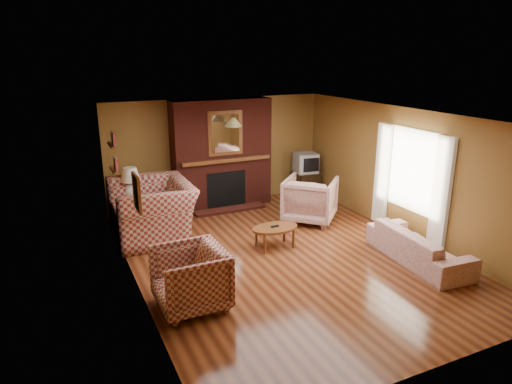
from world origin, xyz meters
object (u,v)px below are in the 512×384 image
coffee_table (275,229)px  tv_stand (305,184)px  plaid_loveseat (152,210)px  table_lamp (131,182)px  floral_sofa (419,246)px  crt_tv (306,163)px  plaid_armchair (190,278)px  side_table (133,213)px  fireplace (222,155)px  floral_armchair (310,199)px

coffee_table → tv_stand: size_ratio=1.40×
plaid_loveseat → table_lamp: size_ratio=2.57×
coffee_table → floral_sofa: bearing=-38.8°
table_lamp → crt_tv: table_lamp is taller
plaid_loveseat → floral_sofa: 4.77m
plaid_armchair → plaid_loveseat: bearing=176.9°
floral_sofa → tv_stand: (0.15, 3.90, 0.02)m
coffee_table → table_lamp: size_ratio=1.35×
side_table → tv_stand: size_ratio=0.99×
plaid_armchair → side_table: bearing=-178.4°
fireplace → tv_stand: bearing=-5.1°
coffee_table → table_lamp: bearing=136.1°
coffee_table → plaid_armchair: bearing=-146.6°
floral_sofa → coffee_table: size_ratio=2.26×
fireplace → crt_tv: fireplace is taller
coffee_table → table_lamp: (-2.11, 2.03, 0.62)m
floral_sofa → coffee_table: bearing=55.5°
fireplace → tv_stand: 2.24m
plaid_loveseat → table_lamp: 0.78m
plaid_loveseat → side_table: size_ratio=2.70×
crt_tv → tv_stand: bearing=90.0°
plaid_armchair → table_lamp: size_ratio=1.49×
plaid_loveseat → floral_armchair: size_ratio=1.61×
coffee_table → tv_stand: 3.14m
floral_armchair → side_table: bearing=26.1°
floral_armchair → floral_sofa: bearing=149.0°
fireplace → floral_sofa: size_ratio=1.25×
table_lamp → crt_tv: size_ratio=1.12×
tv_stand → crt_tv: size_ratio=1.08×
floral_sofa → floral_armchair: (-0.62, 2.42, 0.18)m
plaid_loveseat → side_table: (-0.25, 0.61, -0.23)m
table_lamp → floral_sofa: bearing=-41.6°
plaid_armchair → table_lamp: bearing=-178.4°
crt_tv → side_table: bearing=-175.3°
fireplace → floral_armchair: size_ratio=2.37×
floral_armchair → tv_stand: bearing=-72.9°
plaid_loveseat → floral_armchair: plaid_loveseat is taller
side_table → table_lamp: table_lamp is taller
side_table → fireplace: bearing=14.3°
floral_sofa → table_lamp: 5.39m
fireplace → plaid_armchair: (-1.95, -3.85, -0.75)m
fireplace → crt_tv: (2.05, -0.19, -0.34)m
table_lamp → tv_stand: size_ratio=1.04×
table_lamp → tv_stand: bearing=4.8°
floral_sofa → table_lamp: size_ratio=3.04×
tv_stand → plaid_loveseat: bearing=-170.5°
plaid_armchair → coffee_table: (1.96, 1.29, -0.09)m
plaid_loveseat → plaid_armchair: 2.71m
plaid_armchair → side_table: size_ratio=1.56×
plaid_loveseat → table_lamp: bearing=-156.6°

